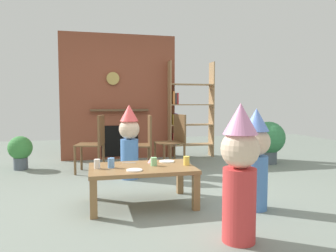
{
  "coord_description": "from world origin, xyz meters",
  "views": [
    {
      "loc": [
        -0.81,
        -3.66,
        1.1
      ],
      "look_at": [
        0.15,
        0.4,
        0.79
      ],
      "focal_mm": 33.94,
      "sensor_mm": 36.0,
      "label": 1
    }
  ],
  "objects_px": {
    "child_in_pink": "(256,156)",
    "potted_plant_tall": "(269,140)",
    "paper_cup_near_right": "(154,162)",
    "coffee_table": "(142,172)",
    "child_by_the_chairs": "(129,140)",
    "dining_chair_right": "(175,138)",
    "potted_plant_short": "(20,150)",
    "paper_plate_front": "(167,161)",
    "paper_plate_rear": "(134,170)",
    "paper_cup_far_left": "(111,163)",
    "birthday_cake_slice": "(152,159)",
    "dining_chair_middle": "(144,141)",
    "paper_cup_center": "(187,161)",
    "dining_chair_left": "(95,140)",
    "paper_cup_near_left": "(97,164)",
    "child_with_cone_hat": "(240,169)",
    "bookshelf": "(187,113)"
  },
  "relations": [
    {
      "from": "child_in_pink",
      "to": "potted_plant_tall",
      "type": "bearing_deg",
      "value": -103.03
    },
    {
      "from": "paper_cup_near_right",
      "to": "coffee_table",
      "type": "bearing_deg",
      "value": -175.78
    },
    {
      "from": "child_by_the_chairs",
      "to": "dining_chair_right",
      "type": "distance_m",
      "value": 0.94
    },
    {
      "from": "potted_plant_short",
      "to": "paper_plate_front",
      "type": "bearing_deg",
      "value": -45.49
    },
    {
      "from": "paper_cup_near_right",
      "to": "paper_plate_rear",
      "type": "distance_m",
      "value": 0.31
    },
    {
      "from": "paper_plate_rear",
      "to": "potted_plant_short",
      "type": "height_order",
      "value": "potted_plant_short"
    },
    {
      "from": "paper_cup_far_left",
      "to": "paper_plate_rear",
      "type": "height_order",
      "value": "paper_cup_far_left"
    },
    {
      "from": "paper_cup_far_left",
      "to": "potted_plant_short",
      "type": "bearing_deg",
      "value": 121.24
    },
    {
      "from": "potted_plant_short",
      "to": "birthday_cake_slice",
      "type": "bearing_deg",
      "value": -48.29
    },
    {
      "from": "dining_chair_middle",
      "to": "potted_plant_short",
      "type": "height_order",
      "value": "dining_chair_middle"
    },
    {
      "from": "paper_cup_near_right",
      "to": "paper_cup_center",
      "type": "xyz_separation_m",
      "value": [
        0.36,
        -0.04,
        0.0
      ]
    },
    {
      "from": "dining_chair_left",
      "to": "paper_cup_near_left",
      "type": "bearing_deg",
      "value": 103.19
    },
    {
      "from": "paper_plate_front",
      "to": "birthday_cake_slice",
      "type": "relative_size",
      "value": 1.76
    },
    {
      "from": "child_in_pink",
      "to": "dining_chair_right",
      "type": "distance_m",
      "value": 2.14
    },
    {
      "from": "child_in_pink",
      "to": "potted_plant_short",
      "type": "bearing_deg",
      "value": -22.86
    },
    {
      "from": "birthday_cake_slice",
      "to": "paper_cup_near_left",
      "type": "bearing_deg",
      "value": -162.67
    },
    {
      "from": "paper_cup_near_left",
      "to": "paper_plate_front",
      "type": "xyz_separation_m",
      "value": [
        0.79,
        0.2,
        -0.04
      ]
    },
    {
      "from": "paper_cup_near_right",
      "to": "dining_chair_right",
      "type": "relative_size",
      "value": 0.1
    },
    {
      "from": "paper_cup_near_left",
      "to": "paper_cup_far_left",
      "type": "distance_m",
      "value": 0.14
    },
    {
      "from": "birthday_cake_slice",
      "to": "potted_plant_tall",
      "type": "xyz_separation_m",
      "value": [
        2.42,
        1.57,
        -0.02
      ]
    },
    {
      "from": "coffee_table",
      "to": "dining_chair_left",
      "type": "distance_m",
      "value": 1.78
    },
    {
      "from": "coffee_table",
      "to": "child_with_cone_hat",
      "type": "distance_m",
      "value": 1.26
    },
    {
      "from": "paper_plate_rear",
      "to": "child_by_the_chairs",
      "type": "bearing_deg",
      "value": 85.64
    },
    {
      "from": "bookshelf",
      "to": "potted_plant_tall",
      "type": "xyz_separation_m",
      "value": [
        1.23,
        -0.97,
        -0.44
      ]
    },
    {
      "from": "coffee_table",
      "to": "child_in_pink",
      "type": "relative_size",
      "value": 1.07
    },
    {
      "from": "dining_chair_middle",
      "to": "dining_chair_right",
      "type": "xyz_separation_m",
      "value": [
        0.55,
        0.23,
        0.0
      ]
    },
    {
      "from": "paper_plate_rear",
      "to": "dining_chair_right",
      "type": "distance_m",
      "value": 2.09
    },
    {
      "from": "coffee_table",
      "to": "paper_plate_front",
      "type": "xyz_separation_m",
      "value": [
        0.32,
        0.2,
        0.07
      ]
    },
    {
      "from": "paper_cup_near_right",
      "to": "child_by_the_chairs",
      "type": "xyz_separation_m",
      "value": [
        -0.13,
        1.18,
        0.11
      ]
    },
    {
      "from": "paper_cup_far_left",
      "to": "paper_plate_rear",
      "type": "xyz_separation_m",
      "value": [
        0.22,
        -0.2,
        -0.05
      ]
    },
    {
      "from": "coffee_table",
      "to": "paper_cup_far_left",
      "type": "relative_size",
      "value": 10.58
    },
    {
      "from": "paper_plate_front",
      "to": "coffee_table",
      "type": "bearing_deg",
      "value": -148.26
    },
    {
      "from": "potted_plant_short",
      "to": "potted_plant_tall",
      "type": "bearing_deg",
      "value": -6.24
    },
    {
      "from": "child_with_cone_hat",
      "to": "coffee_table",
      "type": "bearing_deg",
      "value": 0.0
    },
    {
      "from": "paper_plate_front",
      "to": "paper_plate_rear",
      "type": "bearing_deg",
      "value": -137.81
    },
    {
      "from": "paper_cup_near_left",
      "to": "birthday_cake_slice",
      "type": "distance_m",
      "value": 0.64
    },
    {
      "from": "birthday_cake_slice",
      "to": "paper_cup_center",
      "type": "bearing_deg",
      "value": -33.09
    },
    {
      "from": "child_by_the_chairs",
      "to": "potted_plant_tall",
      "type": "height_order",
      "value": "child_by_the_chairs"
    },
    {
      "from": "paper_cup_far_left",
      "to": "paper_cup_near_right",
      "type": "bearing_deg",
      "value": 0.16
    },
    {
      "from": "paper_cup_far_left",
      "to": "paper_plate_rear",
      "type": "relative_size",
      "value": 0.64
    },
    {
      "from": "paper_plate_front",
      "to": "paper_plate_rear",
      "type": "height_order",
      "value": "same"
    },
    {
      "from": "paper_cup_near_right",
      "to": "paper_cup_center",
      "type": "height_order",
      "value": "paper_cup_center"
    },
    {
      "from": "paper_cup_near_left",
      "to": "paper_cup_center",
      "type": "xyz_separation_m",
      "value": [
        0.96,
        -0.03,
        -0.0
      ]
    },
    {
      "from": "paper_cup_near_right",
      "to": "paper_plate_front",
      "type": "bearing_deg",
      "value": 44.93
    },
    {
      "from": "dining_chair_middle",
      "to": "coffee_table",
      "type": "bearing_deg",
      "value": 85.33
    },
    {
      "from": "birthday_cake_slice",
      "to": "child_by_the_chairs",
      "type": "distance_m",
      "value": 1.02
    },
    {
      "from": "paper_plate_front",
      "to": "dining_chair_right",
      "type": "bearing_deg",
      "value": 72.23
    },
    {
      "from": "child_with_cone_hat",
      "to": "child_in_pink",
      "type": "height_order",
      "value": "child_with_cone_hat"
    },
    {
      "from": "coffee_table",
      "to": "potted_plant_tall",
      "type": "distance_m",
      "value": 3.11
    },
    {
      "from": "child_with_cone_hat",
      "to": "potted_plant_tall",
      "type": "distance_m",
      "value": 3.45
    }
  ]
}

